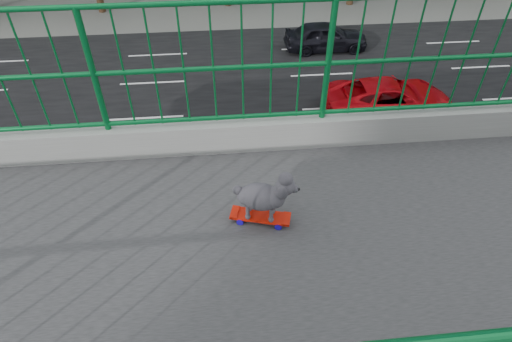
{
  "coord_description": "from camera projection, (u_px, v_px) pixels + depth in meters",
  "views": [
    {
      "loc": [
        1.92,
        3.04,
        9.5
      ],
      "look_at": [
        -1.24,
        3.35,
        6.81
      ],
      "focal_mm": 29.43,
      "sensor_mm": 36.0,
      "label": 1
    }
  ],
  "objects": [
    {
      "name": "road",
      "position": [
        147.0,
        118.0,
        17.22
      ],
      "size": [
        18.0,
        90.0,
        0.02
      ],
      "primitive_type": "cube",
      "color": "black",
      "rests_on": "ground"
    },
    {
      "name": "skateboard",
      "position": [
        260.0,
        217.0,
        3.35
      ],
      "size": [
        0.26,
        0.5,
        0.06
      ],
      "rotation": [
        0.0,
        0.0,
        -0.27
      ],
      "color": "red",
      "rests_on": "footbridge"
    },
    {
      "name": "poodle",
      "position": [
        264.0,
        195.0,
        3.19
      ],
      "size": [
        0.29,
        0.49,
        0.42
      ],
      "rotation": [
        0.0,
        0.0,
        -0.27
      ],
      "color": "#282529",
      "rests_on": "skateboard"
    },
    {
      "name": "car_2",
      "position": [
        389.0,
        98.0,
        17.06
      ],
      "size": [
        2.41,
        5.23,
        1.45
      ],
      "primitive_type": "imported",
      "rotation": [
        0.0,
        0.0,
        3.14
      ],
      "color": "red",
      "rests_on": "ground"
    },
    {
      "name": "car_4",
      "position": [
        326.0,
        36.0,
        21.83
      ],
      "size": [
        1.72,
        4.28,
        1.46
      ],
      "primitive_type": "imported",
      "rotation": [
        0.0,
        0.0,
        3.14
      ],
      "color": "black",
      "rests_on": "ground"
    },
    {
      "name": "car_5",
      "position": [
        15.0,
        244.0,
        11.26
      ],
      "size": [
        1.5,
        4.3,
        1.42
      ],
      "primitive_type": "imported",
      "color": "black",
      "rests_on": "ground"
    }
  ]
}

